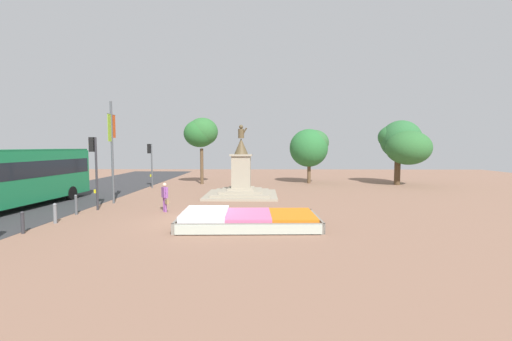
{
  "coord_description": "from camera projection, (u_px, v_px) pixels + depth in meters",
  "views": [
    {
      "loc": [
        3.01,
        -16.04,
        3.56
      ],
      "look_at": [
        2.62,
        3.74,
        2.15
      ],
      "focal_mm": 24.0,
      "sensor_mm": 36.0,
      "label": 1
    }
  ],
  "objects": [
    {
      "name": "flower_planter",
      "position": [
        246.0,
        220.0,
        15.2
      ],
      "size": [
        6.31,
        3.44,
        0.69
      ],
      "color": "#38281C",
      "rests_on": "ground_plane"
    },
    {
      "name": "statue_monument",
      "position": [
        241.0,
        182.0,
        24.42
      ],
      "size": [
        5.04,
        5.04,
        5.07
      ],
      "color": "gray",
      "rests_on": "ground_plane"
    },
    {
      "name": "park_tree_far_right",
      "position": [
        403.0,
        143.0,
        31.26
      ],
      "size": [
        4.12,
        5.09,
        5.95
      ],
      "color": "#4C3823",
      "rests_on": "ground_plane"
    },
    {
      "name": "traffic_light_far_corner",
      "position": [
        150.0,
        158.0,
        29.04
      ],
      "size": [
        0.41,
        0.29,
        3.75
      ],
      "color": "#4C5156",
      "rests_on": "ground_plane"
    },
    {
      "name": "banner_pole",
      "position": [
        112.0,
        147.0,
        21.09
      ],
      "size": [
        0.14,
        1.28,
        6.3
      ],
      "color": "#4C5156",
      "rests_on": "ground_plane"
    },
    {
      "name": "traffic_light_mid_block",
      "position": [
        94.0,
        160.0,
        18.89
      ],
      "size": [
        0.42,
        0.31,
        4.05
      ],
      "color": "#2D2D33",
      "rests_on": "ground_plane"
    },
    {
      "name": "city_bus",
      "position": [
        10.0,
        175.0,
        18.96
      ],
      "size": [
        3.05,
        11.53,
        3.37
      ],
      "color": "#197A47",
      "rests_on": "ground_plane"
    },
    {
      "name": "kerb_bollard_north",
      "position": [
        76.0,
        204.0,
        17.76
      ],
      "size": [
        0.15,
        0.15,
        1.05
      ],
      "color": "#4C5156",
      "rests_on": "ground_plane"
    },
    {
      "name": "ground_plane",
      "position": [
        200.0,
        221.0,
        16.31
      ],
      "size": [
        72.64,
        72.64,
        0.0
      ],
      "primitive_type": "plane",
      "color": "#8C6651"
    },
    {
      "name": "kerb_bollard_mid_a",
      "position": [
        23.0,
        222.0,
        13.9
      ],
      "size": [
        0.15,
        0.15,
        0.92
      ],
      "color": "#2D2D33",
      "rests_on": "ground_plane"
    },
    {
      "name": "park_tree_far_left",
      "position": [
        201.0,
        133.0,
        32.02
      ],
      "size": [
        3.19,
        2.73,
        6.21
      ],
      "color": "brown",
      "rests_on": "ground_plane"
    },
    {
      "name": "park_tree_behind_statue",
      "position": [
        310.0,
        146.0,
        32.84
      ],
      "size": [
        3.75,
        3.67,
        5.2
      ],
      "color": "brown",
      "rests_on": "ground_plane"
    },
    {
      "name": "pedestrian_with_handbag",
      "position": [
        165.0,
        196.0,
        18.46
      ],
      "size": [
        0.53,
        0.61,
        1.58
      ],
      "color": "#8C4C99",
      "rests_on": "ground_plane"
    },
    {
      "name": "kerb_bollard_mid_b",
      "position": [
        55.0,
        213.0,
        15.75
      ],
      "size": [
        0.17,
        0.17,
        0.94
      ],
      "color": "slate",
      "rests_on": "ground_plane"
    }
  ]
}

